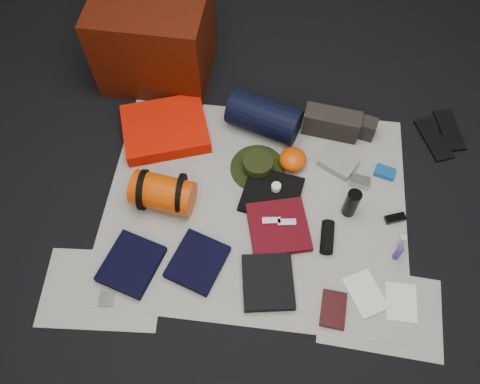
# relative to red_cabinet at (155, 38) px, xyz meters

# --- Properties ---
(floor) EXTENTS (4.50, 4.50, 0.02)m
(floor) POSITION_rel_red_cabinet_xyz_m (0.70, -0.90, -0.28)
(floor) COLOR black
(floor) RESTS_ON ground
(newspaper_mat) EXTENTS (1.60, 1.30, 0.01)m
(newspaper_mat) POSITION_rel_red_cabinet_xyz_m (0.70, -0.90, -0.26)
(newspaper_mat) COLOR beige
(newspaper_mat) RESTS_ON floor
(newspaper_sheet_front_left) EXTENTS (0.61, 0.44, 0.00)m
(newspaper_sheet_front_left) POSITION_rel_red_cabinet_xyz_m (0.00, -1.45, -0.26)
(newspaper_sheet_front_left) COLOR beige
(newspaper_sheet_front_left) RESTS_ON floor
(newspaper_sheet_front_right) EXTENTS (0.60, 0.43, 0.00)m
(newspaper_sheet_front_right) POSITION_rel_red_cabinet_xyz_m (1.35, -1.40, -0.26)
(newspaper_sheet_front_right) COLOR beige
(newspaper_sheet_front_right) RESTS_ON floor
(red_cabinet) EXTENTS (0.65, 0.55, 0.53)m
(red_cabinet) POSITION_rel_red_cabinet_xyz_m (0.00, 0.00, 0.00)
(red_cabinet) COLOR #451105
(red_cabinet) RESTS_ON floor
(sleeping_pad) EXTENTS (0.58, 0.52, 0.09)m
(sleeping_pad) POSITION_rel_red_cabinet_xyz_m (0.13, -0.49, -0.22)
(sleeping_pad) COLOR red
(sleeping_pad) RESTS_ON newspaper_mat
(stuff_sack) EXTENTS (0.34, 0.23, 0.19)m
(stuff_sack) POSITION_rel_red_cabinet_xyz_m (0.22, -0.94, -0.17)
(stuff_sack) COLOR #D53F03
(stuff_sack) RESTS_ON newspaper_mat
(sack_strap_left) EXTENTS (0.02, 0.22, 0.22)m
(sack_strap_left) POSITION_rel_red_cabinet_xyz_m (0.12, -0.94, -0.15)
(sack_strap_left) COLOR black
(sack_strap_left) RESTS_ON newspaper_mat
(sack_strap_right) EXTENTS (0.03, 0.22, 0.22)m
(sack_strap_right) POSITION_rel_red_cabinet_xyz_m (0.32, -0.94, -0.15)
(sack_strap_right) COLOR black
(sack_strap_right) RESTS_ON newspaper_mat
(navy_duffel) EXTENTS (0.45, 0.33, 0.21)m
(navy_duffel) POSITION_rel_red_cabinet_xyz_m (0.69, -0.39, -0.15)
(navy_duffel) COLOR black
(navy_duffel) RESTS_ON newspaper_mat
(boonie_brim) EXTENTS (0.33, 0.33, 0.01)m
(boonie_brim) POSITION_rel_red_cabinet_xyz_m (0.69, -0.67, -0.26)
(boonie_brim) COLOR black
(boonie_brim) RESTS_ON newspaper_mat
(boonie_crown) EXTENTS (0.17, 0.17, 0.07)m
(boonie_crown) POSITION_rel_red_cabinet_xyz_m (0.69, -0.67, -0.21)
(boonie_crown) COLOR black
(boonie_crown) RESTS_ON boonie_brim
(hiking_boot_left) EXTENTS (0.33, 0.16, 0.16)m
(hiking_boot_left) POSITION_rel_red_cabinet_xyz_m (1.08, -0.37, -0.18)
(hiking_boot_left) COLOR black
(hiking_boot_left) RESTS_ON newspaper_mat
(hiking_boot_right) EXTENTS (0.26, 0.15, 0.12)m
(hiking_boot_right) POSITION_rel_red_cabinet_xyz_m (1.22, -0.35, -0.20)
(hiking_boot_right) COLOR black
(hiking_boot_right) RESTS_ON newspaper_mat
(flip_flop_left) EXTENTS (0.21, 0.32, 0.02)m
(flip_flop_left) POSITION_rel_red_cabinet_xyz_m (1.69, -0.36, -0.26)
(flip_flop_left) COLOR black
(flip_flop_left) RESTS_ON floor
(flip_flop_right) EXTENTS (0.17, 0.31, 0.02)m
(flip_flop_right) POSITION_rel_red_cabinet_xyz_m (1.78, -0.28, -0.26)
(flip_flop_right) COLOR black
(flip_flop_right) RESTS_ON floor
(trousers_navy_a) EXTENTS (0.32, 0.35, 0.04)m
(trousers_navy_a) POSITION_rel_red_cabinet_xyz_m (0.12, -1.32, -0.24)
(trousers_navy_a) COLOR black
(trousers_navy_a) RESTS_ON newspaper_mat
(trousers_navy_b) EXTENTS (0.32, 0.34, 0.04)m
(trousers_navy_b) POSITION_rel_red_cabinet_xyz_m (0.45, -1.27, -0.24)
(trousers_navy_b) COLOR black
(trousers_navy_b) RESTS_ON newspaper_mat
(trousers_charcoal) EXTENTS (0.29, 0.32, 0.04)m
(trousers_charcoal) POSITION_rel_red_cabinet_xyz_m (0.80, -1.33, -0.24)
(trousers_charcoal) COLOR black
(trousers_charcoal) RESTS_ON newspaper_mat
(black_tshirt) EXTENTS (0.35, 0.33, 0.03)m
(black_tshirt) POSITION_rel_red_cabinet_xyz_m (0.78, -0.84, -0.25)
(black_tshirt) COLOR black
(black_tshirt) RESTS_ON newspaper_mat
(red_shirt) EXTENTS (0.37, 0.37, 0.04)m
(red_shirt) POSITION_rel_red_cabinet_xyz_m (0.83, -1.03, -0.24)
(red_shirt) COLOR #550911
(red_shirt) RESTS_ON newspaper_mat
(orange_stuff_sack) EXTENTS (0.20, 0.20, 0.10)m
(orange_stuff_sack) POSITION_rel_red_cabinet_xyz_m (0.88, -0.62, -0.21)
(orange_stuff_sack) COLOR #D53F03
(orange_stuff_sack) RESTS_ON newspaper_mat
(first_aid_pouch) EXTENTS (0.24, 0.22, 0.05)m
(first_aid_pouch) POSITION_rel_red_cabinet_xyz_m (1.13, -0.60, -0.24)
(first_aid_pouch) COLOR gray
(first_aid_pouch) RESTS_ON newspaper_mat
(water_bottle) EXTENTS (0.07, 0.07, 0.19)m
(water_bottle) POSITION_rel_red_cabinet_xyz_m (1.19, -0.89, -0.17)
(water_bottle) COLOR black
(water_bottle) RESTS_ON newspaper_mat
(speaker) EXTENTS (0.07, 0.18, 0.07)m
(speaker) POSITION_rel_red_cabinet_xyz_m (1.08, -1.07, -0.23)
(speaker) COLOR black
(speaker) RESTS_ON newspaper_mat
(compact_camera) EXTENTS (0.11, 0.08, 0.04)m
(compact_camera) POSITION_rel_red_cabinet_xyz_m (1.25, -0.71, -0.24)
(compact_camera) COLOR #AFAFB4
(compact_camera) RESTS_ON newspaper_mat
(cyan_case) EXTENTS (0.12, 0.10, 0.03)m
(cyan_case) POSITION_rel_red_cabinet_xyz_m (1.39, -0.63, -0.24)
(cyan_case) COLOR #0F4D91
(cyan_case) RESTS_ON newspaper_mat
(toiletry_purple) EXTENTS (0.04, 0.04, 0.10)m
(toiletry_purple) POSITION_rel_red_cabinet_xyz_m (1.43, -1.12, -0.21)
(toiletry_purple) COLOR #44277E
(toiletry_purple) RESTS_ON newspaper_mat
(toiletry_clear) EXTENTS (0.04, 0.04, 0.10)m
(toiletry_clear) POSITION_rel_red_cabinet_xyz_m (1.45, -1.05, -0.21)
(toiletry_clear) COLOR silver
(toiletry_clear) RESTS_ON newspaper_mat
(paperback_book) EXTENTS (0.13, 0.19, 0.02)m
(paperback_book) POSITION_rel_red_cabinet_xyz_m (1.12, -1.43, -0.25)
(paperback_book) COLOR black
(paperback_book) RESTS_ON newspaper_mat
(map_booklet) EXTENTS (0.23, 0.26, 0.01)m
(map_booklet) POSITION_rel_red_cabinet_xyz_m (1.28, -1.33, -0.25)
(map_booklet) COLOR white
(map_booklet) RESTS_ON newspaper_mat
(map_printout) EXTENTS (0.15, 0.19, 0.01)m
(map_printout) POSITION_rel_red_cabinet_xyz_m (1.45, -1.35, -0.26)
(map_printout) COLOR white
(map_printout) RESTS_ON newspaper_mat
(sunglasses) EXTENTS (0.12, 0.08, 0.03)m
(sunglasses) POSITION_rel_red_cabinet_xyz_m (1.44, -0.91, -0.25)
(sunglasses) COLOR black
(sunglasses) RESTS_ON newspaper_mat
(key_cluster) EXTENTS (0.08, 0.08, 0.01)m
(key_cluster) POSITION_rel_red_cabinet_xyz_m (0.04, -1.50, -0.25)
(key_cluster) COLOR #AFAFB4
(key_cluster) RESTS_ON newspaper_mat
(tape_roll) EXTENTS (0.05, 0.05, 0.04)m
(tape_roll) POSITION_rel_red_cabinet_xyz_m (0.80, -0.81, -0.21)
(tape_roll) COLOR white
(tape_roll) RESTS_ON black_tshirt
(energy_bar_a) EXTENTS (0.10, 0.05, 0.01)m
(energy_bar_a) POSITION_rel_red_cabinet_xyz_m (0.79, -1.01, -0.21)
(energy_bar_a) COLOR #AFAFB4
(energy_bar_a) RESTS_ON red_shirt
(energy_bar_b) EXTENTS (0.10, 0.05, 0.01)m
(energy_bar_b) POSITION_rel_red_cabinet_xyz_m (0.87, -1.01, -0.21)
(energy_bar_b) COLOR #AFAFB4
(energy_bar_b) RESTS_ON red_shirt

